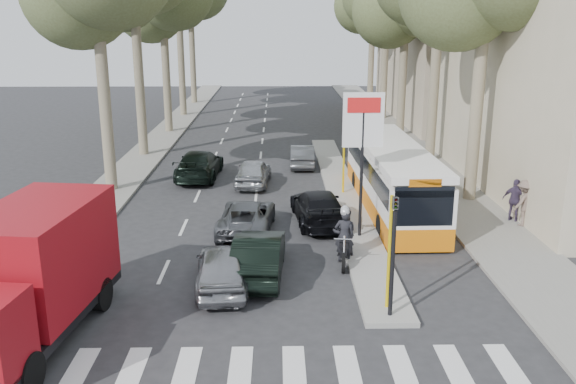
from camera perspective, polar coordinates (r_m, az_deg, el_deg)
name	(u,v)px	position (r m, az deg, el deg)	size (l,w,h in m)	color
ground	(274,297)	(18.76, -1.31, -9.82)	(120.00, 120.00, 0.00)	#28282B
sidewalk_right	(398,138)	(43.51, 10.26, 4.96)	(3.20, 70.00, 0.12)	gray
median_left	(168,132)	(46.34, -11.17, 5.58)	(2.40, 64.00, 0.12)	gray
traffic_island	(343,194)	(29.21, 5.16, -0.17)	(1.50, 26.00, 0.16)	gray
building_far	(466,20)	(53.18, 16.35, 15.15)	(11.00, 20.00, 16.00)	#B7A88E
billboard	(362,144)	(22.57, 6.98, 4.45)	(1.50, 12.10, 5.60)	yellow
traffic_light_island	(394,237)	(16.71, 9.86, -4.13)	(0.16, 0.41, 3.60)	black
silver_hatchback	(222,267)	(19.24, -6.21, -7.01)	(1.61, 3.99, 1.36)	#93949A
dark_hatchback	(259,255)	(19.99, -2.75, -5.89)	(1.53, 4.40, 1.45)	black
queue_car_a	(247,216)	(24.14, -3.88, -2.30)	(2.04, 4.42, 1.23)	#51545A
queue_car_b	(318,207)	(25.10, 2.85, -1.39)	(1.92, 4.72, 1.37)	black
queue_car_c	(253,172)	(30.85, -3.27, 1.88)	(1.59, 3.95, 1.35)	#A2A6AA
queue_car_d	(302,156)	(34.74, 1.35, 3.41)	(1.32, 3.78, 1.24)	#4E5156
queue_car_e	(199,164)	(32.50, -8.30, 2.57)	(2.06, 5.07, 1.47)	black
red_truck	(30,274)	(17.16, -23.00, -7.04)	(3.19, 6.72, 3.45)	black
city_bus	(392,176)	(27.02, 9.70, 1.51)	(2.61, 11.04, 2.90)	orange
motorcycle	(344,236)	(21.22, 5.30, -4.09)	(0.93, 2.36, 2.01)	black
pedestrian_near	(515,200)	(26.58, 20.49, -0.71)	(1.03, 0.50, 1.76)	#423550
pedestrian_far	(525,203)	(26.10, 21.26, -0.94)	(1.22, 0.54, 1.88)	#6C5A51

